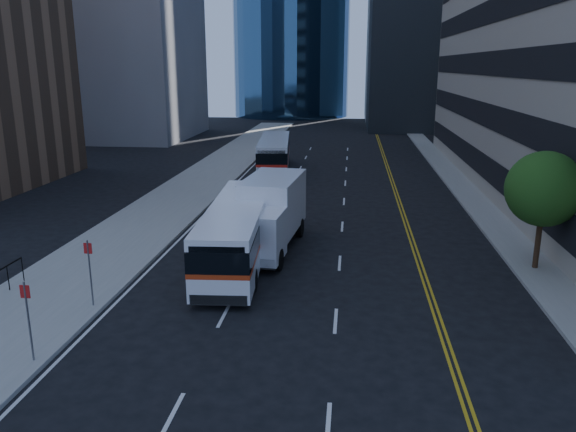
# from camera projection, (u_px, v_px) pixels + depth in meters

# --- Properties ---
(ground) EXTENTS (160.00, 160.00, 0.00)m
(ground) POSITION_uv_depth(u_px,v_px,m) (318.00, 348.00, 17.84)
(ground) COLOR black
(ground) RESTS_ON ground
(sidewalk_west) EXTENTS (5.00, 90.00, 0.15)m
(sidewalk_west) POSITION_uv_depth(u_px,v_px,m) (201.00, 182.00, 42.95)
(sidewalk_west) COLOR gray
(sidewalk_west) RESTS_ON ground
(sidewalk_east) EXTENTS (2.00, 90.00, 0.15)m
(sidewalk_east) POSITION_uv_depth(u_px,v_px,m) (462.00, 188.00, 40.83)
(sidewalk_east) COLOR gray
(sidewalk_east) RESTS_ON ground
(street_tree) EXTENTS (3.20, 3.20, 5.10)m
(street_tree) POSITION_uv_depth(u_px,v_px,m) (544.00, 189.00, 23.59)
(street_tree) COLOR #332114
(street_tree) RESTS_ON sidewalk_east
(bus_front) EXTENTS (2.99, 10.78, 2.75)m
(bus_front) POSITION_uv_depth(u_px,v_px,m) (238.00, 231.00, 25.06)
(bus_front) COLOR white
(bus_front) RESTS_ON ground
(bus_rear) EXTENTS (3.39, 11.03, 2.80)m
(bus_rear) POSITION_uv_depth(u_px,v_px,m) (274.00, 153.00, 47.07)
(bus_rear) COLOR white
(bus_rear) RESTS_ON ground
(box_truck) EXTENTS (3.08, 7.32, 3.41)m
(box_truck) POSITION_uv_depth(u_px,v_px,m) (269.00, 213.00, 26.94)
(box_truck) COLOR white
(box_truck) RESTS_ON ground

